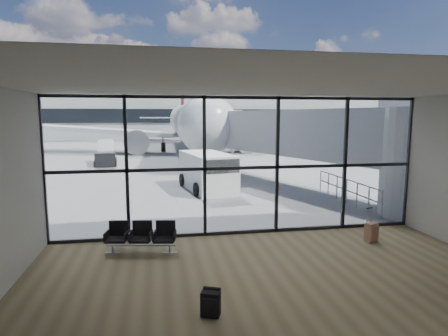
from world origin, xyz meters
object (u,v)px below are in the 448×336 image
object	(u,v)px
suitcase	(372,232)
belt_loader	(106,157)
seating_row	(141,235)
airliner	(190,122)
backpack	(211,304)
mobile_stairs	(9,164)
service_van	(208,171)

from	to	relation	value
suitcase	belt_loader	bearing A→B (deg)	94.78
seating_row	airliner	world-z (taller)	airliner
backpack	belt_loader	distance (m)	24.73
backpack	mobile_stairs	distance (m)	23.88
mobile_stairs	backpack	bearing A→B (deg)	-54.45
backpack	service_van	distance (m)	12.67
backpack	mobile_stairs	xyz separation A→B (m)	(-11.10, 21.14, 0.35)
backpack	suitcase	xyz separation A→B (m)	(5.50, 3.44, 0.06)
service_van	suitcase	bearing A→B (deg)	-77.13
service_van	mobile_stairs	bearing A→B (deg)	135.77
mobile_stairs	belt_loader	bearing A→B (deg)	34.74
airliner	mobile_stairs	size ratio (longest dim) A/B	10.57
airliner	belt_loader	bearing A→B (deg)	-122.10
service_van	seating_row	bearing A→B (deg)	-119.64
service_van	belt_loader	size ratio (longest dim) A/B	1.11
seating_row	backpack	size ratio (longest dim) A/B	3.65
service_van	belt_loader	world-z (taller)	service_van
backpack	airliner	distance (m)	36.38
belt_loader	mobile_stairs	world-z (taller)	mobile_stairs
service_van	belt_loader	bearing A→B (deg)	109.68
backpack	service_van	bearing A→B (deg)	104.26
backpack	airliner	bearing A→B (deg)	107.31
seating_row	mobile_stairs	size ratio (longest dim) A/B	0.51
suitcase	backpack	bearing A→B (deg)	-170.16
belt_loader	backpack	bearing A→B (deg)	-83.81
backpack	belt_loader	world-z (taller)	belt_loader
seating_row	mobile_stairs	bearing A→B (deg)	129.14
airliner	backpack	bearing A→B (deg)	-93.29
belt_loader	mobile_stairs	size ratio (longest dim) A/B	1.11
belt_loader	seating_row	bearing A→B (deg)	-85.57
seating_row	belt_loader	xyz separation A→B (m)	(-3.62, 20.36, 0.16)
backpack	service_van	size ratio (longest dim) A/B	0.11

